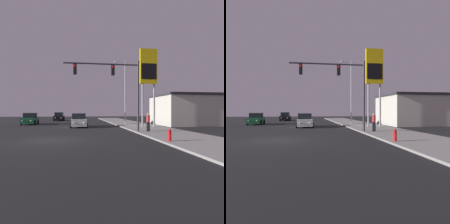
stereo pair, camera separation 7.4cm
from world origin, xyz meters
TOP-DOWN VIEW (x-y plane):
  - ground_plane at (0.00, 0.00)m, footprint 120.00×120.00m
  - sidewalk_right at (9.50, 10.00)m, footprint 5.00×60.00m
  - building_gas_station at (18.00, 13.60)m, footprint 10.30×8.30m
  - car_black at (-1.81, 29.54)m, footprint 2.04×4.34m
  - car_white at (1.96, 11.73)m, footprint 2.04×4.31m
  - car_green at (-5.03, 18.00)m, footprint 2.04×4.32m
  - traffic_light_mast at (5.40, 4.19)m, footprint 6.86×0.36m
  - street_lamp at (8.42, 15.12)m, footprint 1.74×0.24m
  - gas_station_sign at (9.88, 8.85)m, footprint 2.00×0.42m
  - fire_hydrant at (7.45, -2.46)m, footprint 0.24×0.34m
  - pedestrian_on_sidewalk at (8.16, 3.81)m, footprint 0.34×0.32m

SIDE VIEW (x-z plane):
  - ground_plane at x=0.00m, z-range 0.00..0.00m
  - sidewalk_right at x=9.50m, z-range 0.00..0.12m
  - fire_hydrant at x=7.45m, z-range 0.11..0.87m
  - car_black at x=-1.81m, z-range -0.08..1.60m
  - car_white at x=1.96m, z-range -0.08..1.60m
  - car_green at x=-5.03m, z-range -0.08..1.60m
  - pedestrian_on_sidewalk at x=8.16m, z-range 0.20..1.87m
  - building_gas_station at x=18.00m, z-range 0.01..4.31m
  - traffic_light_mast at x=5.40m, z-range 1.45..7.95m
  - street_lamp at x=8.42m, z-range 0.62..9.62m
  - gas_station_sign at x=9.88m, z-range 2.12..11.12m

